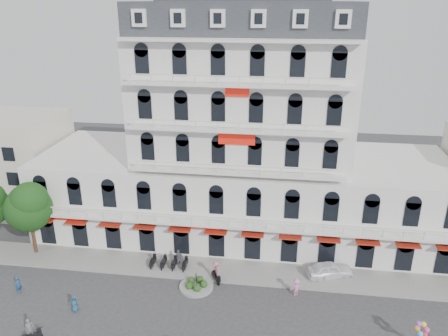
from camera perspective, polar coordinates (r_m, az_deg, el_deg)
sidewalk at (r=44.35m, az=1.06°, el=-13.30°), size 53.00×4.00×0.16m
main_building at (r=47.97m, az=2.43°, el=2.67°), size 45.00×15.00×25.80m
flank_building_west at (r=61.46m, az=-26.48°, el=0.71°), size 14.00×10.00×12.00m
traffic_island at (r=42.24m, az=-3.64°, el=-15.05°), size 3.20×3.20×1.60m
parked_scooter_row at (r=45.29m, az=-7.18°, el=-12.80°), size 4.40×1.80×1.10m
tree_west_inner at (r=48.66m, az=-24.20°, el=-4.43°), size 4.76×4.76×8.25m
parked_car at (r=44.49m, az=13.63°, el=-12.80°), size 4.84×3.12×1.53m
rider_west at (r=39.25m, az=-23.98°, el=-18.98°), size 1.32×1.29×2.27m
rider_center at (r=42.37m, az=-1.06°, el=-13.31°), size 1.16×1.52×2.26m
pedestrian_left at (r=41.28m, az=-18.97°, el=-16.42°), size 0.91×0.79×1.57m
pedestrian_mid at (r=45.19m, az=-5.94°, el=-11.53°), size 1.03×0.50×1.70m
pedestrian_right at (r=41.43m, az=9.38°, el=-15.12°), size 1.26×0.99×1.71m
pedestrian_far at (r=45.22m, az=-25.27°, el=-13.67°), size 0.66×0.76×1.74m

